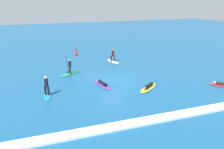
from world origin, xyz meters
TOP-DOWN VIEW (x-y plane):
  - ground_plane at (0.00, 0.00)m, footprint 120.00×120.00m
  - surfer_on_red_board at (9.74, -5.59)m, footprint 2.50×2.47m
  - surfer_on_white_board at (2.36, 6.52)m, footprint 1.32×2.88m
  - surfer_on_blue_board at (-6.90, -2.22)m, footprint 0.76×2.71m
  - surfer_on_yellow_board at (2.44, -3.65)m, footprint 2.82×2.41m
  - surfer_on_green_board at (-4.02, 3.11)m, footprint 3.02×2.02m
  - surfer_on_purple_board at (-1.54, -1.45)m, footprint 1.16×2.98m
  - marker_buoy at (-1.72, 11.73)m, footprint 0.50×0.50m
  - wave_crest at (0.00, -9.21)m, footprint 25.54×0.90m

SIDE VIEW (x-z plane):
  - ground_plane at x=0.00m, z-range 0.00..0.00m
  - wave_crest at x=0.00m, z-range 0.00..0.18m
  - surfer_on_red_board at x=9.74m, z-range -0.07..0.34m
  - surfer_on_yellow_board at x=2.44m, z-range -0.06..0.36m
  - surfer_on_purple_board at x=-1.54m, z-range -0.05..0.39m
  - marker_buoy at x=-1.72m, z-range -0.48..0.90m
  - surfer_on_green_board at x=-4.02m, z-range -0.60..1.51m
  - surfer_on_white_board at x=2.36m, z-range -0.41..1.37m
  - surfer_on_blue_board at x=-6.90m, z-range -0.33..1.49m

